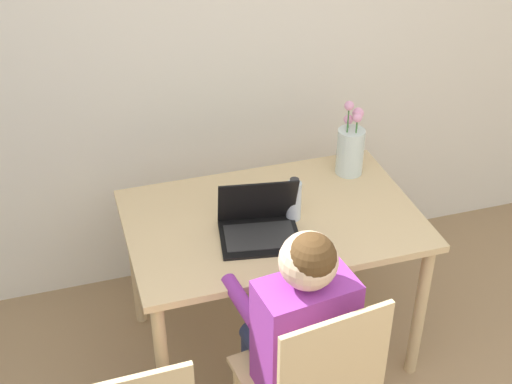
{
  "coord_description": "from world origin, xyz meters",
  "views": [
    {
      "loc": [
        -0.69,
        -0.64,
        2.34
      ],
      "look_at": [
        -0.04,
        1.48,
        0.88
      ],
      "focal_mm": 50.0,
      "sensor_mm": 36.0,
      "label": 1
    }
  ],
  "objects_px": {
    "flower_vase": "(350,148)",
    "laptop": "(259,222)",
    "person_seated": "(298,322)",
    "water_bottle": "(294,200)"
  },
  "relations": [
    {
      "from": "person_seated",
      "to": "flower_vase",
      "type": "xyz_separation_m",
      "value": [
        0.52,
        0.79,
        0.14
      ]
    },
    {
      "from": "flower_vase",
      "to": "person_seated",
      "type": "bearing_deg",
      "value": -123.23
    },
    {
      "from": "laptop",
      "to": "flower_vase",
      "type": "xyz_separation_m",
      "value": [
        0.51,
        0.31,
        0.07
      ]
    },
    {
      "from": "laptop",
      "to": "flower_vase",
      "type": "bearing_deg",
      "value": 41.11
    },
    {
      "from": "person_seated",
      "to": "laptop",
      "type": "relative_size",
      "value": 3.19
    },
    {
      "from": "flower_vase",
      "to": "laptop",
      "type": "bearing_deg",
      "value": -148.35
    },
    {
      "from": "person_seated",
      "to": "flower_vase",
      "type": "height_order",
      "value": "person_seated"
    },
    {
      "from": "person_seated",
      "to": "water_bottle",
      "type": "bearing_deg",
      "value": -115.15
    },
    {
      "from": "laptop",
      "to": "flower_vase",
      "type": "height_order",
      "value": "flower_vase"
    },
    {
      "from": "person_seated",
      "to": "flower_vase",
      "type": "relative_size",
      "value": 3.09
    }
  ]
}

